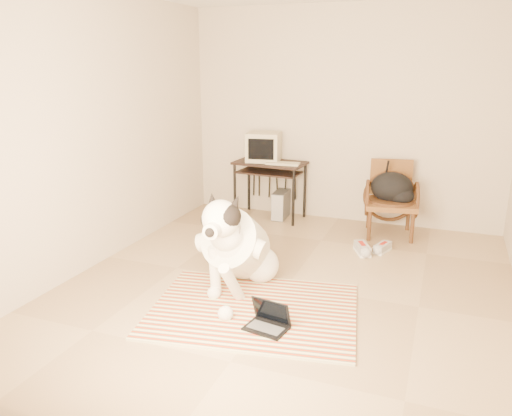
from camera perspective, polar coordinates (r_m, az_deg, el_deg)
The scene contains 15 objects.
floor at distance 4.71m, azimuth 3.62°, elevation -8.87°, with size 4.50×4.50×0.00m, color tan.
wall_back at distance 6.49m, azimuth 9.92°, elevation 10.29°, with size 4.50×4.50×0.00m, color beige.
wall_front at distance 2.31m, azimuth -12.80°, elevation -0.50°, with size 4.50×4.50×0.00m, color beige.
wall_left at distance 5.26m, azimuth -17.61°, elevation 8.42°, with size 4.50×4.50×0.00m, color beige.
rug at distance 4.26m, azimuth -0.28°, elevation -11.57°, with size 1.88×1.56×0.02m.
dog at distance 4.52m, azimuth -2.24°, elevation -4.52°, with size 0.67×1.39×1.01m.
laptop at distance 3.97m, azimuth 1.41°, elevation -12.78°, with size 0.35×0.28×0.22m.
computer_desk at distance 6.54m, azimuth 1.58°, elevation 4.36°, with size 0.94×0.57×0.76m.
crt_monitor at distance 6.56m, azimuth 0.88°, elevation 7.01°, with size 0.48×0.46×0.37m.
desk_keyboard at distance 6.35m, azimuth 3.09°, elevation 5.10°, with size 0.42×0.15×0.03m, color #BAB092.
pc_tower at distance 6.65m, azimuth 2.87°, elevation 0.39°, with size 0.19×0.40×0.36m.
rattan_chair at distance 6.16m, azimuth 15.14°, elevation 1.05°, with size 0.67×0.65×0.88m.
backpack at distance 6.10m, azimuth 15.42°, elevation 2.14°, with size 0.51×0.40×0.36m.
sneaker_left at distance 5.58m, azimuth 12.04°, elevation -4.60°, with size 0.24×0.33×0.11m.
sneaker_right at distance 5.67m, azimuth 14.25°, elevation -4.45°, with size 0.19×0.29×0.09m.
Camera 1 is at (1.25, -4.08, 2.00)m, focal length 35.00 mm.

